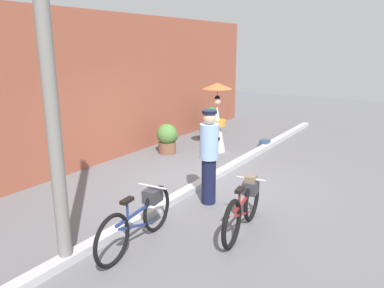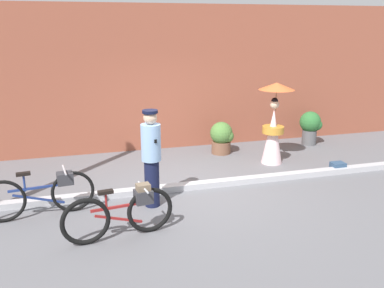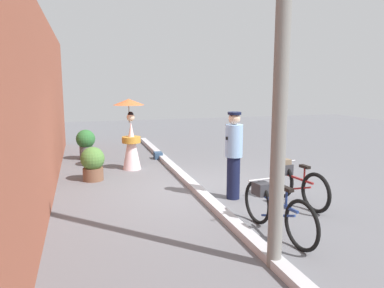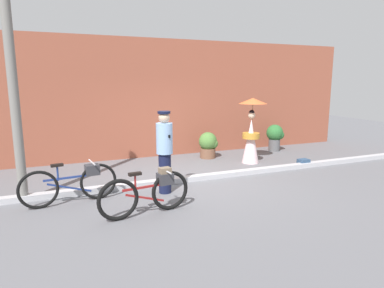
{
  "view_description": "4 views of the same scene",
  "coord_description": "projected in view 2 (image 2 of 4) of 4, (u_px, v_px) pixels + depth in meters",
  "views": [
    {
      "loc": [
        -6.29,
        -3.83,
        2.82
      ],
      "look_at": [
        0.03,
        0.33,
        0.82
      ],
      "focal_mm": 34.99,
      "sensor_mm": 36.0,
      "label": 1
    },
    {
      "loc": [
        -1.93,
        -7.29,
        3.09
      ],
      "look_at": [
        0.22,
        0.36,
        0.81
      ],
      "focal_mm": 38.79,
      "sensor_mm": 36.0,
      "label": 2
    },
    {
      "loc": [
        -7.45,
        2.27,
        2.31
      ],
      "look_at": [
        -0.14,
        0.11,
        1.03
      ],
      "focal_mm": 35.11,
      "sensor_mm": 36.0,
      "label": 3
    },
    {
      "loc": [
        -2.82,
        -7.05,
        2.32
      ],
      "look_at": [
        0.22,
        0.35,
        0.82
      ],
      "focal_mm": 31.25,
      "sensor_mm": 36.0,
      "label": 4
    }
  ],
  "objects": [
    {
      "name": "potted_plant_small",
      "position": [
        222.0,
        137.0,
        10.27
      ],
      "size": [
        0.57,
        0.56,
        0.8
      ],
      "color": "brown",
      "rests_on": "ground_plane"
    },
    {
      "name": "backpack_on_pavement",
      "position": [
        338.0,
        167.0,
        9.06
      ],
      "size": [
        0.29,
        0.23,
        0.2
      ],
      "color": "navy",
      "rests_on": "ground_plane"
    },
    {
      "name": "person_officer",
      "position": [
        151.0,
        156.0,
        7.12
      ],
      "size": [
        0.34,
        0.38,
        1.73
      ],
      "color": "#141938",
      "rests_on": "ground_plane"
    },
    {
      "name": "bicycle_near_officer",
      "position": [
        123.0,
        211.0,
        6.17
      ],
      "size": [
        1.69,
        0.48,
        0.81
      ],
      "color": "black",
      "rests_on": "ground_plane"
    },
    {
      "name": "ground_plane",
      "position": [
        186.0,
        189.0,
        8.1
      ],
      "size": [
        30.0,
        30.0,
        0.0
      ],
      "primitive_type": "plane",
      "color": "slate"
    },
    {
      "name": "sidewalk_curb",
      "position": [
        186.0,
        186.0,
        8.08
      ],
      "size": [
        14.0,
        0.2,
        0.12
      ],
      "primitive_type": "cube",
      "color": "#B2B2B7",
      "rests_on": "ground_plane"
    },
    {
      "name": "person_with_parasol",
      "position": [
        274.0,
        123.0,
        9.42
      ],
      "size": [
        0.8,
        0.8,
        1.86
      ],
      "color": "silver",
      "rests_on": "ground_plane"
    },
    {
      "name": "bicycle_far_side",
      "position": [
        43.0,
        193.0,
        6.87
      ],
      "size": [
        1.81,
        0.48,
        0.81
      ],
      "color": "black",
      "rests_on": "ground_plane"
    },
    {
      "name": "building_wall",
      "position": [
        155.0,
        78.0,
        10.44
      ],
      "size": [
        14.0,
        0.4,
        3.59
      ],
      "primitive_type": "cube",
      "color": "brown",
      "rests_on": "ground_plane"
    },
    {
      "name": "potted_plant_by_door",
      "position": [
        311.0,
        126.0,
        11.0
      ],
      "size": [
        0.57,
        0.56,
        0.9
      ],
      "color": "#59595B",
      "rests_on": "ground_plane"
    }
  ]
}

